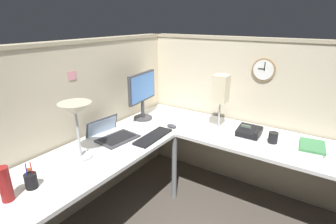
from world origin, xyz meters
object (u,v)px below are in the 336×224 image
(laptop, at_px, (111,134))
(pen_cup, at_px, (31,180))
(coffee_mug, at_px, (273,138))
(wall_clock, at_px, (264,70))
(keyboard, at_px, (153,137))
(desk_lamp_dome, at_px, (76,113))
(monitor, at_px, (142,92))
(computer_mouse, at_px, (172,126))
(desk_lamp_paper, at_px, (221,90))
(thermos_flask, at_px, (5,184))
(office_phone, at_px, (250,132))
(book_stack, at_px, (311,147))

(laptop, height_order, pen_cup, pen_cup)
(coffee_mug, height_order, wall_clock, wall_clock)
(laptop, bearing_deg, keyboard, -60.55)
(desk_lamp_dome, height_order, coffee_mug, desk_lamp_dome)
(coffee_mug, bearing_deg, desk_lamp_dome, 132.93)
(monitor, xyz_separation_m, computer_mouse, (-0.04, -0.39, -0.28))
(desk_lamp_paper, distance_m, wall_clock, 0.47)
(monitor, relative_size, thermos_flask, 2.27)
(desk_lamp_paper, bearing_deg, keyboard, 143.09)
(office_phone, bearing_deg, desk_lamp_paper, 89.21)
(laptop, relative_size, coffee_mug, 4.31)
(laptop, xyz_separation_m, office_phone, (0.72, -1.05, 0.01))
(book_stack, distance_m, coffee_mug, 0.30)
(coffee_mug, bearing_deg, desk_lamp_paper, 85.82)
(desk_lamp_dome, bearing_deg, keyboard, -22.87)
(desk_lamp_dome, height_order, wall_clock, wall_clock)
(computer_mouse, bearing_deg, keyboard, 177.86)
(laptop, xyz_separation_m, thermos_flask, (-0.98, -0.14, 0.09))
(book_stack, bearing_deg, thermos_flask, 140.37)
(monitor, distance_m, keyboard, 0.57)
(computer_mouse, xyz_separation_m, office_phone, (0.24, -0.70, 0.02))
(thermos_flask, xyz_separation_m, coffee_mug, (1.67, -1.12, -0.06))
(monitor, relative_size, wall_clock, 2.27)
(office_phone, relative_size, coffee_mug, 2.15)
(pen_cup, height_order, book_stack, pen_cup)
(pen_cup, bearing_deg, laptop, 9.68)
(book_stack, bearing_deg, desk_lamp_paper, 89.96)
(desk_lamp_dome, xyz_separation_m, desk_lamp_paper, (1.13, -0.65, 0.02))
(thermos_flask, height_order, desk_lamp_paper, desk_lamp_paper)
(pen_cup, xyz_separation_m, office_phone, (1.56, -0.91, -0.02))
(desk_lamp_paper, bearing_deg, desk_lamp_dome, 150.00)
(keyboard, distance_m, pen_cup, 1.05)
(monitor, relative_size, laptop, 1.21)
(pen_cup, height_order, coffee_mug, pen_cup)
(pen_cup, bearing_deg, book_stack, -42.19)
(book_stack, bearing_deg, wall_clock, 58.33)
(keyboard, bearing_deg, office_phone, -55.39)
(desk_lamp_dome, distance_m, wall_clock, 1.74)
(keyboard, height_order, computer_mouse, computer_mouse)
(desk_lamp_dome, relative_size, desk_lamp_paper, 0.84)
(monitor, height_order, pen_cup, monitor)
(thermos_flask, relative_size, office_phone, 1.06)
(monitor, bearing_deg, computer_mouse, -95.15)
(thermos_flask, bearing_deg, coffee_mug, -33.84)
(pen_cup, distance_m, office_phone, 1.80)
(office_phone, distance_m, desk_lamp_paper, 0.46)
(monitor, bearing_deg, laptop, -175.73)
(keyboard, relative_size, desk_lamp_dome, 0.97)
(laptop, relative_size, pen_cup, 2.30)
(monitor, height_order, computer_mouse, monitor)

